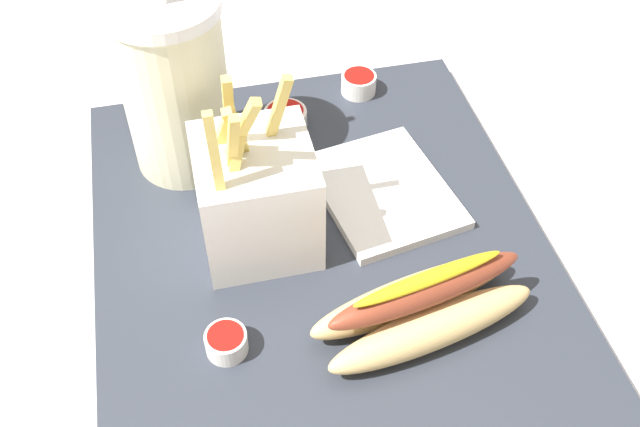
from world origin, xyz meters
TOP-DOWN VIEW (x-y plane):
  - ground_plane at (0.00, 0.00)m, footprint 2.40×2.40m
  - food_tray at (0.00, 0.00)m, footprint 0.42×0.36m
  - soda_cup at (-0.12, -0.09)m, footprint 0.09×0.09m
  - fries_basket at (-0.01, -0.05)m, footprint 0.09×0.09m
  - hot_dog_1 at (0.10, 0.05)m, footprint 0.09×0.17m
  - ketchup_cup_1 at (0.09, -0.09)m, footprint 0.03×0.03m
  - ketchup_cup_2 at (-0.18, 0.08)m, footprint 0.03×0.03m
  - ketchup_cup_3 at (-0.14, -0.00)m, footprint 0.04×0.04m
  - napkin_stack at (-0.04, 0.06)m, footprint 0.14×0.12m

SIDE VIEW (x-z plane):
  - ground_plane at x=0.00m, z-range -0.02..0.00m
  - food_tray at x=0.00m, z-range 0.00..0.02m
  - napkin_stack at x=-0.04m, z-range 0.02..0.03m
  - ketchup_cup_3 at x=-0.14m, z-range 0.02..0.04m
  - ketchup_cup_1 at x=0.09m, z-range 0.02..0.04m
  - ketchup_cup_2 at x=-0.18m, z-range 0.02..0.04m
  - hot_dog_1 at x=0.10m, z-range 0.01..0.07m
  - fries_basket at x=-0.01m, z-range -0.01..0.15m
  - soda_cup at x=-0.12m, z-range -0.02..0.22m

